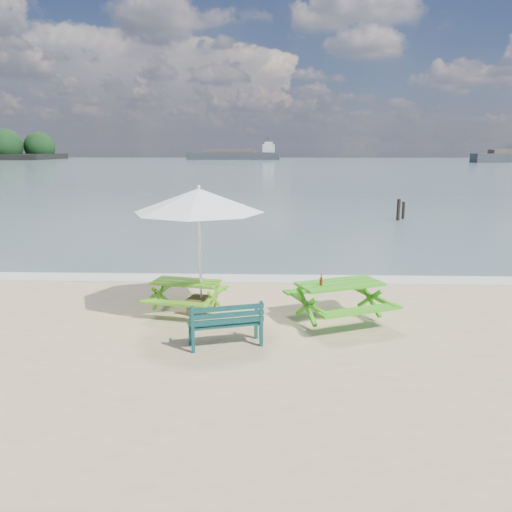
{
  "coord_description": "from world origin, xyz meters",
  "views": [
    {
      "loc": [
        0.57,
        -8.9,
        3.61
      ],
      "look_at": [
        0.16,
        3.0,
        1.0
      ],
      "focal_mm": 35.0,
      "sensor_mm": 36.0,
      "label": 1
    }
  ],
  "objects_px": {
    "picnic_table_right": "(339,302)",
    "side_table": "(201,305)",
    "beer_bottle": "(321,282)",
    "patio_umbrella": "(199,200)",
    "swimmer": "(242,219)",
    "picnic_table_left": "(187,297)",
    "park_bench": "(226,332)"
  },
  "relations": [
    {
      "from": "picnic_table_right",
      "to": "park_bench",
      "type": "xyz_separation_m",
      "value": [
        -2.27,
        -1.43,
        -0.14
      ]
    },
    {
      "from": "picnic_table_right",
      "to": "beer_bottle",
      "type": "distance_m",
      "value": 0.7
    },
    {
      "from": "picnic_table_left",
      "to": "patio_umbrella",
      "type": "height_order",
      "value": "patio_umbrella"
    },
    {
      "from": "picnic_table_right",
      "to": "side_table",
      "type": "distance_m",
      "value": 3.0
    },
    {
      "from": "side_table",
      "to": "swimmer",
      "type": "xyz_separation_m",
      "value": [
        -0.16,
        17.01,
        -0.5
      ]
    },
    {
      "from": "side_table",
      "to": "park_bench",
      "type": "bearing_deg",
      "value": -68.45
    },
    {
      "from": "picnic_table_left",
      "to": "swimmer",
      "type": "height_order",
      "value": "picnic_table_left"
    },
    {
      "from": "picnic_table_left",
      "to": "swimmer",
      "type": "xyz_separation_m",
      "value": [
        0.19,
        16.88,
        -0.65
      ]
    },
    {
      "from": "patio_umbrella",
      "to": "swimmer",
      "type": "height_order",
      "value": "patio_umbrella"
    },
    {
      "from": "park_bench",
      "to": "swimmer",
      "type": "distance_m",
      "value": 18.83
    },
    {
      "from": "side_table",
      "to": "beer_bottle",
      "type": "distance_m",
      "value": 2.73
    },
    {
      "from": "side_table",
      "to": "patio_umbrella",
      "type": "xyz_separation_m",
      "value": [
        0.0,
        -0.0,
        2.32
      ]
    },
    {
      "from": "picnic_table_right",
      "to": "beer_bottle",
      "type": "xyz_separation_m",
      "value": [
        -0.41,
        -0.23,
        0.52
      ]
    },
    {
      "from": "park_bench",
      "to": "beer_bottle",
      "type": "height_order",
      "value": "beer_bottle"
    },
    {
      "from": "picnic_table_right",
      "to": "side_table",
      "type": "height_order",
      "value": "picnic_table_right"
    },
    {
      "from": "beer_bottle",
      "to": "side_table",
      "type": "bearing_deg",
      "value": 166.93
    },
    {
      "from": "picnic_table_right",
      "to": "side_table",
      "type": "relative_size",
      "value": 3.68
    },
    {
      "from": "picnic_table_left",
      "to": "side_table",
      "type": "bearing_deg",
      "value": -21.04
    },
    {
      "from": "picnic_table_left",
      "to": "picnic_table_right",
      "type": "relative_size",
      "value": 0.77
    },
    {
      "from": "park_bench",
      "to": "side_table",
      "type": "bearing_deg",
      "value": 111.55
    },
    {
      "from": "park_bench",
      "to": "swimmer",
      "type": "xyz_separation_m",
      "value": [
        -0.86,
        18.8,
        -0.57
      ]
    },
    {
      "from": "picnic_table_left",
      "to": "park_bench",
      "type": "distance_m",
      "value": 2.19
    },
    {
      "from": "picnic_table_left",
      "to": "park_bench",
      "type": "bearing_deg",
      "value": -61.25
    },
    {
      "from": "park_bench",
      "to": "swimmer",
      "type": "height_order",
      "value": "park_bench"
    },
    {
      "from": "side_table",
      "to": "beer_bottle",
      "type": "xyz_separation_m",
      "value": [
        2.56,
        -0.59,
        0.73
      ]
    },
    {
      "from": "picnic_table_right",
      "to": "patio_umbrella",
      "type": "height_order",
      "value": "patio_umbrella"
    },
    {
      "from": "picnic_table_left",
      "to": "swimmer",
      "type": "distance_m",
      "value": 16.89
    },
    {
      "from": "patio_umbrella",
      "to": "picnic_table_right",
      "type": "bearing_deg",
      "value": -6.9
    },
    {
      "from": "picnic_table_right",
      "to": "patio_umbrella",
      "type": "xyz_separation_m",
      "value": [
        -2.97,
        0.36,
        2.11
      ]
    },
    {
      "from": "picnic_table_left",
      "to": "park_bench",
      "type": "height_order",
      "value": "park_bench"
    },
    {
      "from": "picnic_table_left",
      "to": "park_bench",
      "type": "xyz_separation_m",
      "value": [
        1.05,
        -1.92,
        -0.08
      ]
    },
    {
      "from": "beer_bottle",
      "to": "swimmer",
      "type": "height_order",
      "value": "beer_bottle"
    }
  ]
}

